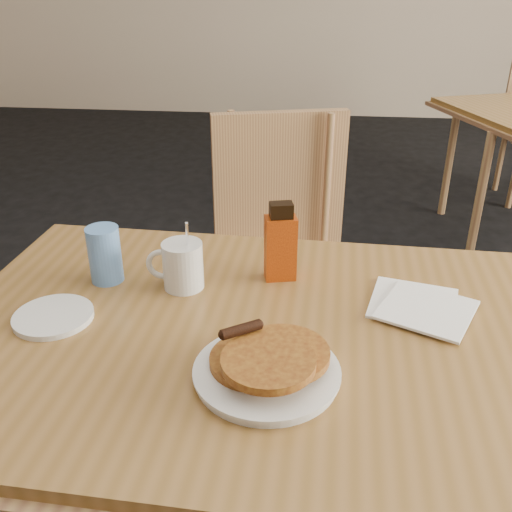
{
  "coord_description": "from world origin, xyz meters",
  "views": [
    {
      "loc": [
        0.1,
        -1.0,
        1.39
      ],
      "look_at": [
        -0.01,
        0.03,
        0.86
      ],
      "focal_mm": 40.0,
      "sensor_mm": 36.0,
      "label": 1
    }
  ],
  "objects_px": {
    "pancake_plate": "(267,366)",
    "chair_main_far": "(276,239)",
    "blue_tumbler": "(105,254)",
    "coffee_mug": "(182,265)",
    "syrup_bottle": "(281,244)",
    "main_table": "(261,346)"
  },
  "relations": [
    {
      "from": "pancake_plate",
      "to": "chair_main_far",
      "type": "bearing_deg",
      "value": 93.27
    },
    {
      "from": "chair_main_far",
      "to": "blue_tumbler",
      "type": "xyz_separation_m",
      "value": [
        -0.34,
        -0.6,
        0.23
      ]
    },
    {
      "from": "coffee_mug",
      "to": "blue_tumbler",
      "type": "height_order",
      "value": "coffee_mug"
    },
    {
      "from": "pancake_plate",
      "to": "blue_tumbler",
      "type": "xyz_separation_m",
      "value": [
        -0.39,
        0.3,
        0.04
      ]
    },
    {
      "from": "chair_main_far",
      "to": "syrup_bottle",
      "type": "distance_m",
      "value": 0.61
    },
    {
      "from": "chair_main_far",
      "to": "blue_tumbler",
      "type": "bearing_deg",
      "value": -134.64
    },
    {
      "from": "chair_main_far",
      "to": "coffee_mug",
      "type": "distance_m",
      "value": 0.67
    },
    {
      "from": "main_table",
      "to": "pancake_plate",
      "type": "distance_m",
      "value": 0.16
    },
    {
      "from": "main_table",
      "to": "syrup_bottle",
      "type": "relative_size",
      "value": 7.37
    },
    {
      "from": "syrup_bottle",
      "to": "blue_tumbler",
      "type": "relative_size",
      "value": 1.42
    },
    {
      "from": "pancake_plate",
      "to": "syrup_bottle",
      "type": "bearing_deg",
      "value": 90.59
    },
    {
      "from": "blue_tumbler",
      "to": "main_table",
      "type": "bearing_deg",
      "value": -23.75
    },
    {
      "from": "chair_main_far",
      "to": "syrup_bottle",
      "type": "xyz_separation_m",
      "value": [
        0.05,
        -0.55,
        0.25
      ]
    },
    {
      "from": "coffee_mug",
      "to": "syrup_bottle",
      "type": "bearing_deg",
      "value": 31.08
    },
    {
      "from": "main_table",
      "to": "coffee_mug",
      "type": "distance_m",
      "value": 0.26
    },
    {
      "from": "chair_main_far",
      "to": "coffee_mug",
      "type": "height_order",
      "value": "chair_main_far"
    },
    {
      "from": "pancake_plate",
      "to": "syrup_bottle",
      "type": "xyz_separation_m",
      "value": [
        -0.0,
        0.36,
        0.06
      ]
    },
    {
      "from": "chair_main_far",
      "to": "coffee_mug",
      "type": "bearing_deg",
      "value": -120.16
    },
    {
      "from": "blue_tumbler",
      "to": "syrup_bottle",
      "type": "bearing_deg",
      "value": 7.76
    },
    {
      "from": "syrup_bottle",
      "to": "coffee_mug",
      "type": "bearing_deg",
      "value": -176.23
    },
    {
      "from": "syrup_bottle",
      "to": "pancake_plate",
      "type": "bearing_deg",
      "value": -102.52
    },
    {
      "from": "main_table",
      "to": "chair_main_far",
      "type": "relative_size",
      "value": 1.38
    }
  ]
}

